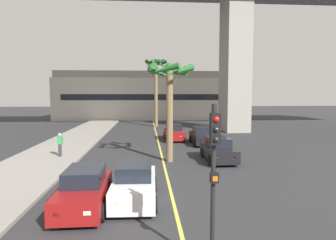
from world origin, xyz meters
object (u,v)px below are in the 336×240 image
Objects in this scene: car_queue_fifth at (174,133)px; traffic_light_median_near at (214,165)px; car_queue_front at (218,150)px; pedestrian_near_crosswalk at (60,144)px; car_queue_second at (202,136)px; palm_tree_near_median at (170,85)px; palm_tree_mid_median at (156,74)px; car_queue_third at (85,190)px; car_queue_fourth at (135,184)px.

traffic_light_median_near reaches higher than car_queue_fifth.
pedestrian_near_crosswalk reaches higher than car_queue_front.
car_queue_second is 0.63× the size of palm_tree_near_median.
car_queue_front is 22.43m from palm_tree_mid_median.
car_queue_second is at bearing 62.92° from palm_tree_near_median.
traffic_light_median_near is 33.68m from palm_tree_mid_median.
traffic_light_median_near is (-3.27, -18.75, 1.99)m from car_queue_second.
car_queue_fifth is at bearing 83.03° from palm_tree_near_median.
car_queue_third is at bearing 132.72° from traffic_light_median_near.
car_queue_front is 10.87m from pedestrian_near_crosswalk.
car_queue_front is 2.54× the size of pedestrian_near_crosswalk.
car_queue_fifth is 0.98× the size of traffic_light_median_near.
car_queue_third is 0.98× the size of traffic_light_median_near.
palm_tree_mid_median is at bearing 82.67° from car_queue_third.
palm_tree_mid_median is at bearing 69.70° from pedestrian_near_crosswalk.
palm_tree_near_median is 21.38m from palm_tree_mid_median.
palm_tree_mid_median is at bearing 103.83° from car_queue_second.
car_queue_fourth is (1.91, 0.68, 0.00)m from car_queue_third.
traffic_light_median_near is at bearing -92.71° from car_queue_fifth.
traffic_light_median_near reaches higher than car_queue_second.
traffic_light_median_near is (4.06, -4.39, 1.99)m from car_queue_third.
palm_tree_near_median is 3.99× the size of pedestrian_near_crosswalk.
car_queue_second and car_queue_fifth have the same top height.
palm_tree_mid_median reaches higher than traffic_light_median_near.
car_queue_fourth is 10.18m from pedestrian_near_crosswalk.
pedestrian_near_crosswalk is at bearing -110.30° from palm_tree_mid_median.
traffic_light_median_near is (-3.14, -12.18, 1.99)m from car_queue_front.
car_queue_fifth is 0.45× the size of palm_tree_mid_median.
traffic_light_median_near reaches higher than pedestrian_near_crosswalk.
traffic_light_median_near is at bearing -47.28° from car_queue_third.
car_queue_second is at bearing 25.13° from pedestrian_near_crosswalk.
car_queue_third is (-7.33, -14.36, 0.00)m from car_queue_second.
pedestrian_near_crosswalk reaches higher than car_queue_fourth.
palm_tree_mid_median is at bearing 99.28° from car_queue_front.
car_queue_front is at bearing -7.71° from pedestrian_near_crosswalk.
traffic_light_median_near is at bearing -99.90° from car_queue_second.
pedestrian_near_crosswalk is at bearing 119.23° from traffic_light_median_near.
pedestrian_near_crosswalk is (-8.65, -7.75, 0.28)m from car_queue_fifth.
palm_tree_mid_median is (-3.46, 21.20, 6.45)m from car_queue_front.
palm_tree_near_median is (-3.26, -0.06, 4.29)m from car_queue_front.
car_queue_second is (0.14, 6.57, 0.00)m from car_queue_front.
car_queue_fourth is 0.98× the size of traffic_light_median_near.
car_queue_third is 1.00× the size of car_queue_fifth.
car_queue_front and car_queue_fifth have the same top height.
car_queue_third is 9.91m from pedestrian_near_crosswalk.
car_queue_front and car_queue_third have the same top height.
palm_tree_near_median reaches higher than car_queue_fourth.
car_queue_fifth is at bearing 79.03° from car_queue_fourth.
car_queue_third is at bearing -106.62° from car_queue_fifth.
car_queue_front and car_queue_fourth have the same top height.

